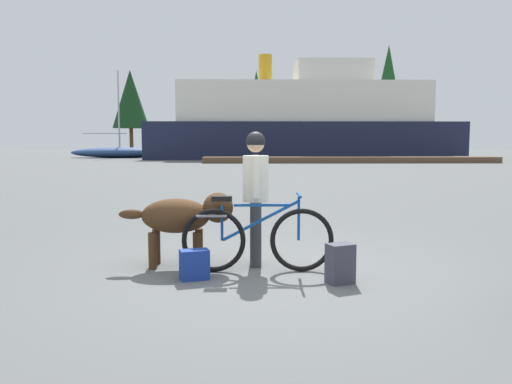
{
  "coord_description": "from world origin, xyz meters",
  "views": [
    {
      "loc": [
        -0.32,
        -6.0,
        1.57
      ],
      "look_at": [
        -0.18,
        1.24,
        0.84
      ],
      "focal_mm": 36.48,
      "sensor_mm": 36.0,
      "label": 1
    }
  ],
  "objects": [
    {
      "name": "backpack",
      "position": [
        0.71,
        -0.43,
        0.22
      ],
      "size": [
        0.34,
        0.29,
        0.44
      ],
      "primitive_type": "cube",
      "rotation": [
        0.0,
        0.0,
        0.4
      ],
      "color": "#3F3F4C",
      "rests_on": "ground_plane"
    },
    {
      "name": "dog",
      "position": [
        -1.09,
        0.37,
        0.63
      ],
      "size": [
        1.41,
        0.5,
        0.92
      ],
      "color": "#472D19",
      "rests_on": "ground_plane"
    },
    {
      "name": "pine_tree_far_right",
      "position": [
        16.6,
        56.52,
        7.97
      ],
      "size": [
        3.79,
        3.79,
        12.72
      ],
      "color": "#4C331E",
      "rests_on": "ground_plane"
    },
    {
      "name": "ferry_boat",
      "position": [
        4.39,
        37.77,
        2.99
      ],
      "size": [
        25.06,
        8.11,
        8.54
      ],
      "color": "#191E38",
      "rests_on": "ground_plane"
    },
    {
      "name": "bicycle",
      "position": [
        -0.2,
        0.07,
        0.41
      ],
      "size": [
        1.81,
        0.44,
        0.93
      ],
      "color": "black",
      "rests_on": "ground_plane"
    },
    {
      "name": "handbag_pannier",
      "position": [
        -0.91,
        -0.26,
        0.17
      ],
      "size": [
        0.36,
        0.27,
        0.34
      ],
      "primitive_type": "cube",
      "rotation": [
        0.0,
        0.0,
        0.3
      ],
      "color": "navy",
      "rests_on": "ground_plane"
    },
    {
      "name": "ground_plane",
      "position": [
        0.0,
        0.0,
        0.0
      ],
      "size": [
        160.0,
        160.0,
        0.0
      ],
      "primitive_type": "plane",
      "color": "#595B5B"
    },
    {
      "name": "person_cyclist",
      "position": [
        -0.2,
        0.42,
        1.0
      ],
      "size": [
        0.32,
        0.53,
        1.67
      ],
      "color": "#333338",
      "rests_on": "ground_plane"
    },
    {
      "name": "pine_tree_center",
      "position": [
        0.9,
        56.98,
        5.98
      ],
      "size": [
        3.11,
        3.11,
        9.72
      ],
      "color": "#4C331E",
      "rests_on": "ground_plane"
    },
    {
      "name": "dock_pier",
      "position": [
        6.73,
        29.25,
        0.2
      ],
      "size": [
        19.9,
        2.19,
        0.4
      ],
      "primitive_type": "cube",
      "color": "brown",
      "rests_on": "ground_plane"
    },
    {
      "name": "pine_tree_far_left",
      "position": [
        -13.48,
        54.02,
        6.12
      ],
      "size": [
        4.13,
        4.13,
        9.42
      ],
      "color": "#4C331E",
      "rests_on": "ground_plane"
    },
    {
      "name": "sailboat_moored",
      "position": [
        -11.23,
        39.05,
        0.48
      ],
      "size": [
        8.39,
        2.35,
        7.4
      ],
      "color": "navy",
      "rests_on": "ground_plane"
    }
  ]
}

